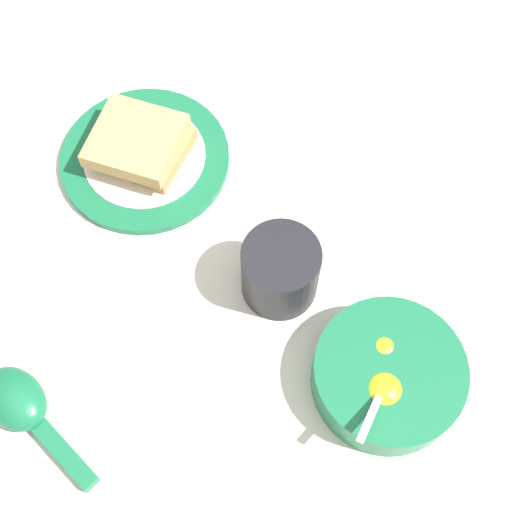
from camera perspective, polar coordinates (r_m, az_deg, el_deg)
The scene contains 6 objects.
ground_plane at distance 0.74m, azimuth -7.31°, elevation -4.23°, with size 3.00×3.00×0.00m, color silver.
egg_bowl at distance 0.70m, azimuth 10.49°, elevation -9.37°, with size 0.15×0.14×0.07m.
toast_plate at distance 0.82m, azimuth -8.87°, elevation 7.71°, with size 0.19×0.19×0.01m.
toast_sandwich at distance 0.80m, azimuth -9.29°, elevation 8.87°, with size 0.11×0.11×0.04m.
soup_spoon at distance 0.72m, azimuth -18.23°, elevation -11.35°, with size 0.06×0.15×0.03m.
drinking_cup at distance 0.71m, azimuth 1.96°, elevation -1.13°, with size 0.08×0.08×0.08m.
Camera 1 is at (0.16, 0.23, 0.68)m, focal length 50.00 mm.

